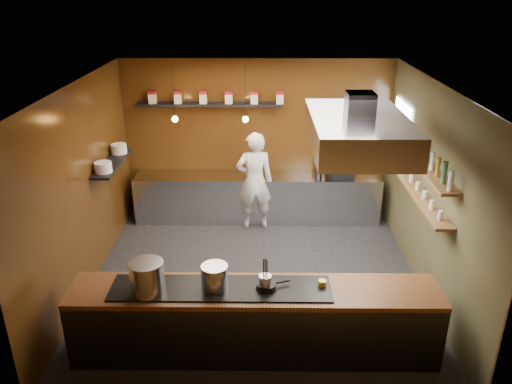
{
  "coord_description": "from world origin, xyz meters",
  "views": [
    {
      "loc": [
        0.07,
        -6.56,
        4.28
      ],
      "look_at": [
        -0.01,
        0.4,
        1.31
      ],
      "focal_mm": 35.0,
      "sensor_mm": 36.0,
      "label": 1
    }
  ],
  "objects_px": {
    "stockpot_large": "(147,277)",
    "chef": "(254,181)",
    "stockpot_small": "(215,277)",
    "espresso_machine": "(341,165)",
    "extractor_hood": "(358,131)"
  },
  "relations": [
    {
      "from": "stockpot_large",
      "to": "chef",
      "type": "distance_m",
      "value": 3.72
    },
    {
      "from": "stockpot_small",
      "to": "stockpot_large",
      "type": "bearing_deg",
      "value": -173.69
    },
    {
      "from": "extractor_hood",
      "to": "stockpot_small",
      "type": "relative_size",
      "value": 6.37
    },
    {
      "from": "extractor_hood",
      "to": "espresso_machine",
      "type": "relative_size",
      "value": 4.71
    },
    {
      "from": "stockpot_large",
      "to": "stockpot_small",
      "type": "distance_m",
      "value": 0.78
    },
    {
      "from": "stockpot_small",
      "to": "espresso_machine",
      "type": "xyz_separation_m",
      "value": [
        2.02,
        3.78,
        0.02
      ]
    },
    {
      "from": "espresso_machine",
      "to": "stockpot_large",
      "type": "bearing_deg",
      "value": -135.68
    },
    {
      "from": "stockpot_small",
      "to": "espresso_machine",
      "type": "height_order",
      "value": "espresso_machine"
    },
    {
      "from": "espresso_machine",
      "to": "extractor_hood",
      "type": "bearing_deg",
      "value": -105.45
    },
    {
      "from": "stockpot_large",
      "to": "espresso_machine",
      "type": "height_order",
      "value": "same"
    },
    {
      "from": "stockpot_small",
      "to": "espresso_machine",
      "type": "bearing_deg",
      "value": 61.88
    },
    {
      "from": "stockpot_large",
      "to": "espresso_machine",
      "type": "relative_size",
      "value": 0.93
    },
    {
      "from": "extractor_hood",
      "to": "chef",
      "type": "xyz_separation_m",
      "value": [
        -1.35,
        2.24,
        -1.59
      ]
    },
    {
      "from": "stockpot_small",
      "to": "chef",
      "type": "distance_m",
      "value": 3.47
    },
    {
      "from": "stockpot_small",
      "to": "extractor_hood",
      "type": "bearing_deg",
      "value": 34.2
    }
  ]
}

